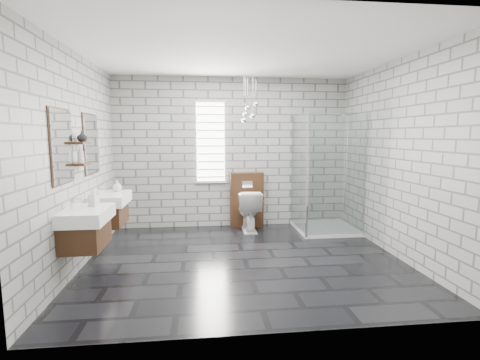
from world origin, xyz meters
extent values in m
cube|color=black|center=(0.00, 0.00, -0.01)|extent=(4.20, 3.60, 0.02)
cube|color=white|center=(0.00, 0.00, 2.71)|extent=(4.20, 3.60, 0.02)
cube|color=#9C9C97|center=(0.00, 1.81, 1.35)|extent=(4.20, 0.02, 2.70)
cube|color=#9C9C97|center=(0.00, -1.81, 1.35)|extent=(4.20, 0.02, 2.70)
cube|color=#9C9C97|center=(-2.11, 0.00, 1.35)|extent=(0.02, 3.60, 2.70)
cube|color=#9C9C97|center=(2.11, 0.00, 1.35)|extent=(0.02, 3.60, 2.70)
cube|color=#3C2312|center=(-1.89, -0.50, 0.55)|extent=(0.42, 0.62, 0.30)
cube|color=silver|center=(-1.69, -0.50, 0.58)|extent=(0.02, 0.35, 0.01)
cube|color=white|center=(-1.87, -0.50, 0.77)|extent=(0.47, 0.70, 0.15)
cylinder|color=silver|center=(-2.02, -0.50, 0.91)|extent=(0.04, 0.04, 0.12)
cylinder|color=silver|center=(-1.97, -0.50, 0.96)|extent=(0.10, 0.02, 0.02)
cube|color=white|center=(-2.08, -0.50, 1.55)|extent=(0.03, 0.55, 0.80)
cube|color=#3C2312|center=(-2.09, -0.50, 1.55)|extent=(0.01, 0.59, 0.84)
cube|color=#3C2312|center=(-1.89, 0.52, 0.55)|extent=(0.42, 0.62, 0.30)
cube|color=silver|center=(-1.69, 0.52, 0.58)|extent=(0.02, 0.35, 0.01)
cube|color=white|center=(-1.87, 0.52, 0.77)|extent=(0.47, 0.70, 0.15)
cylinder|color=silver|center=(-2.02, 0.52, 0.91)|extent=(0.04, 0.04, 0.12)
cylinder|color=silver|center=(-1.97, 0.52, 0.96)|extent=(0.10, 0.02, 0.02)
cube|color=white|center=(-2.08, 0.52, 1.55)|extent=(0.03, 0.55, 0.80)
cube|color=#3C2312|center=(-2.09, 0.52, 1.55)|extent=(0.01, 0.59, 0.84)
cube|color=#3C2312|center=(-2.03, -0.05, 1.32)|extent=(0.14, 0.30, 0.03)
cube|color=#3C2312|center=(-2.03, -0.05, 1.58)|extent=(0.14, 0.30, 0.03)
cube|color=white|center=(-0.40, 1.79, 1.55)|extent=(0.50, 0.02, 1.40)
cube|color=silver|center=(-0.40, 1.77, 2.27)|extent=(0.56, 0.04, 0.04)
cube|color=silver|center=(-0.40, 1.77, 0.83)|extent=(0.56, 0.04, 0.04)
cube|color=silver|center=(-0.40, 1.77, 0.92)|extent=(0.48, 0.01, 0.02)
cube|color=silver|center=(-0.40, 1.77, 1.06)|extent=(0.48, 0.01, 0.02)
cube|color=silver|center=(-0.40, 1.77, 1.20)|extent=(0.48, 0.01, 0.02)
cube|color=silver|center=(-0.40, 1.77, 1.34)|extent=(0.48, 0.01, 0.02)
cube|color=silver|center=(-0.40, 1.77, 1.48)|extent=(0.48, 0.01, 0.02)
cube|color=silver|center=(-0.40, 1.77, 1.62)|extent=(0.48, 0.01, 0.02)
cube|color=silver|center=(-0.40, 1.77, 1.76)|extent=(0.48, 0.01, 0.02)
cube|color=silver|center=(-0.40, 1.77, 1.90)|extent=(0.48, 0.01, 0.02)
cube|color=silver|center=(-0.40, 1.77, 2.04)|extent=(0.48, 0.01, 0.03)
cube|color=silver|center=(-0.40, 1.77, 2.18)|extent=(0.48, 0.01, 0.03)
cube|color=#3C2312|center=(0.25, 1.70, 0.50)|extent=(0.60, 0.20, 1.00)
cube|color=silver|center=(0.25, 1.60, 0.80)|extent=(0.18, 0.01, 0.12)
cube|color=white|center=(1.60, 1.30, 0.03)|extent=(1.00, 1.00, 0.06)
cube|color=silver|center=(1.60, 0.81, 1.03)|extent=(1.00, 0.01, 2.00)
cube|color=silver|center=(1.11, 1.30, 1.03)|extent=(0.01, 1.00, 2.00)
cube|color=silver|center=(1.11, 0.81, 1.03)|extent=(0.03, 0.03, 2.00)
cube|color=silver|center=(2.08, 0.81, 1.03)|extent=(0.03, 0.03, 2.00)
cylinder|color=silver|center=(2.04, 1.50, 1.10)|extent=(0.02, 0.02, 1.80)
cylinder|color=silver|center=(1.96, 1.50, 2.02)|extent=(0.14, 0.14, 0.02)
sphere|color=silver|center=(0.15, 1.30, 1.92)|extent=(0.09, 0.09, 0.09)
cylinder|color=silver|center=(0.15, 1.30, 2.33)|extent=(0.01, 0.01, 0.73)
sphere|color=silver|center=(0.30, 1.32, 2.00)|extent=(0.09, 0.09, 0.09)
cylinder|color=silver|center=(0.30, 1.32, 2.37)|extent=(0.01, 0.01, 0.66)
sphere|color=silver|center=(0.22, 1.40, 2.13)|extent=(0.09, 0.09, 0.09)
cylinder|color=silver|center=(0.22, 1.40, 2.44)|extent=(0.01, 0.01, 0.52)
sphere|color=silver|center=(0.19, 1.41, 2.03)|extent=(0.09, 0.09, 0.09)
cylinder|color=silver|center=(0.19, 1.41, 2.39)|extent=(0.01, 0.01, 0.62)
sphere|color=silver|center=(0.36, 1.42, 2.20)|extent=(0.09, 0.09, 0.09)
cylinder|color=silver|center=(0.36, 1.42, 2.47)|extent=(0.01, 0.01, 0.46)
imported|color=white|center=(0.25, 1.45, 0.36)|extent=(0.40, 0.71, 0.72)
imported|color=#B2B2B2|center=(-1.83, -0.35, 0.95)|extent=(0.12, 0.12, 0.20)
imported|color=#B2B2B2|center=(-1.81, 0.71, 0.93)|extent=(0.13, 0.13, 0.17)
imported|color=#B2B2B2|center=(-2.02, -0.12, 1.44)|extent=(0.10, 0.10, 0.20)
imported|color=#B2B2B2|center=(-2.02, -0.03, 1.66)|extent=(0.16, 0.16, 0.13)
camera|label=1|loc=(-0.56, -4.51, 1.67)|focal=26.00mm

